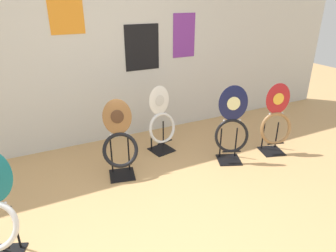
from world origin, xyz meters
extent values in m
plane|color=tan|center=(0.00, 0.00, 0.00)|extent=(14.00, 14.00, 0.00)
cube|color=silver|center=(0.00, 2.27, 1.30)|extent=(8.00, 0.06, 2.60)
cube|color=black|center=(0.54, 2.24, 1.25)|extent=(0.49, 0.01, 0.61)
cube|color=orange|center=(-0.40, 2.24, 1.73)|extent=(0.40, 0.01, 0.52)
cube|color=purple|center=(1.18, 2.24, 1.37)|extent=(0.35, 0.01, 0.60)
cube|color=black|center=(-0.15, 1.24, 0.01)|extent=(0.33, 0.33, 0.01)
cylinder|color=black|center=(-0.23, 1.35, 0.23)|extent=(0.02, 0.02, 0.44)
cylinder|color=black|center=(-0.04, 1.31, 0.23)|extent=(0.02, 0.02, 0.44)
cylinder|color=black|center=(-0.17, 1.17, 0.18)|extent=(0.22, 0.07, 0.02)
torus|color=black|center=(-0.16, 1.22, 0.34)|extent=(0.43, 0.31, 0.36)
ellipsoid|color=#936033|center=(-0.13, 1.38, 0.68)|extent=(0.35, 0.23, 0.38)
ellipsoid|color=#4C2D19|center=(-0.13, 1.36, 0.68)|extent=(0.15, 0.09, 0.14)
sphere|color=silver|center=(-0.23, 1.33, 0.49)|extent=(0.02, 0.02, 0.02)
sphere|color=silver|center=(-0.05, 1.29, 0.49)|extent=(0.02, 0.02, 0.02)
cube|color=black|center=(1.15, 0.98, 0.01)|extent=(0.37, 0.37, 0.01)
cylinder|color=black|center=(1.10, 1.10, 0.20)|extent=(0.02, 0.02, 0.39)
cylinder|color=black|center=(1.28, 1.03, 0.20)|extent=(0.02, 0.02, 0.39)
cylinder|color=black|center=(1.13, 0.91, 0.17)|extent=(0.21, 0.10, 0.02)
torus|color=black|center=(1.15, 0.96, 0.35)|extent=(0.43, 0.28, 0.41)
ellipsoid|color=#141942|center=(1.17, 1.01, 0.75)|extent=(0.34, 0.18, 0.43)
ellipsoid|color=beige|center=(1.16, 0.99, 0.75)|extent=(0.15, 0.07, 0.16)
sphere|color=silver|center=(1.07, 1.04, 0.53)|extent=(0.02, 0.02, 0.02)
sphere|color=silver|center=(1.25, 0.96, 0.53)|extent=(0.02, 0.02, 0.02)
cylinder|color=black|center=(-1.24, 0.58, 0.22)|extent=(0.02, 0.02, 0.41)
sphere|color=silver|center=(-1.26, 0.54, 0.49)|extent=(0.02, 0.02, 0.02)
cube|color=black|center=(1.80, 0.92, 0.01)|extent=(0.35, 0.35, 0.01)
cylinder|color=black|center=(1.73, 1.03, 0.19)|extent=(0.02, 0.02, 0.36)
cylinder|color=black|center=(1.92, 0.98, 0.19)|extent=(0.02, 0.02, 0.36)
cylinder|color=black|center=(1.78, 0.84, 0.16)|extent=(0.22, 0.08, 0.02)
torus|color=#9E7042|center=(1.79, 0.90, 0.34)|extent=(0.44, 0.25, 0.42)
ellipsoid|color=#AD1E23|center=(1.81, 0.95, 0.72)|extent=(0.32, 0.13, 0.39)
ellipsoid|color=yellow|center=(1.80, 0.93, 0.72)|extent=(0.14, 0.05, 0.15)
sphere|color=silver|center=(1.72, 0.96, 0.53)|extent=(0.02, 0.02, 0.02)
sphere|color=silver|center=(1.89, 0.91, 0.53)|extent=(0.02, 0.02, 0.02)
cube|color=black|center=(0.51, 1.60, 0.01)|extent=(0.33, 0.33, 0.01)
cylinder|color=black|center=(0.40, 1.67, 0.19)|extent=(0.02, 0.02, 0.35)
cylinder|color=black|center=(0.59, 1.70, 0.19)|extent=(0.02, 0.02, 0.35)
cylinder|color=black|center=(0.53, 1.52, 0.15)|extent=(0.22, 0.06, 0.02)
torus|color=silver|center=(0.51, 1.57, 0.33)|extent=(0.42, 0.21, 0.40)
ellipsoid|color=white|center=(0.50, 1.63, 0.69)|extent=(0.31, 0.11, 0.37)
ellipsoid|color=silver|center=(0.51, 1.62, 0.69)|extent=(0.14, 0.04, 0.14)
sphere|color=silver|center=(0.42, 1.60, 0.50)|extent=(0.02, 0.02, 0.02)
sphere|color=silver|center=(0.59, 1.64, 0.50)|extent=(0.02, 0.02, 0.02)
camera|label=1|loc=(-0.97, -1.61, 1.91)|focal=32.00mm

